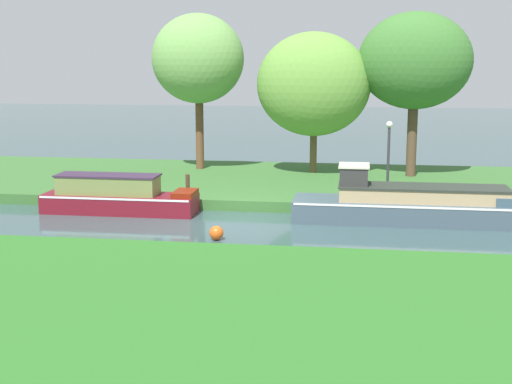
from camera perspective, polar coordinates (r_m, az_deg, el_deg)
ground_plane at (r=23.91m, az=-1.91°, el=-2.61°), size 120.00×120.00×0.00m
riverbank_far at (r=30.65m, az=0.44°, el=0.73°), size 72.00×10.00×0.40m
riverbank_near at (r=15.45m, az=-8.02°, el=-9.46°), size 72.00×10.00×0.40m
slate_barge at (r=24.62m, az=11.91°, el=-0.96°), size 7.29×1.89×1.94m
maroon_narrowboat at (r=26.06m, az=-11.07°, el=-0.37°), size 5.58×1.47×1.39m
willow_tree_left at (r=32.92m, az=-4.70°, el=10.60°), size 4.23×3.50×7.12m
willow_tree_centre at (r=31.46m, az=4.64°, el=8.61°), size 5.00×3.39×6.25m
willow_tree_right at (r=31.58m, az=12.67°, el=10.20°), size 4.86×3.35×7.08m
lamp_post at (r=26.62m, az=10.61°, el=3.37°), size 0.24×0.24×2.84m
mooring_post_near at (r=25.64m, az=7.66°, el=-0.14°), size 0.15×0.15×0.64m
mooring_post_far at (r=26.39m, az=-5.51°, el=0.47°), size 0.15×0.15×0.88m
channel_buoy at (r=21.84m, az=-3.20°, el=-3.30°), size 0.44×0.44×0.44m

